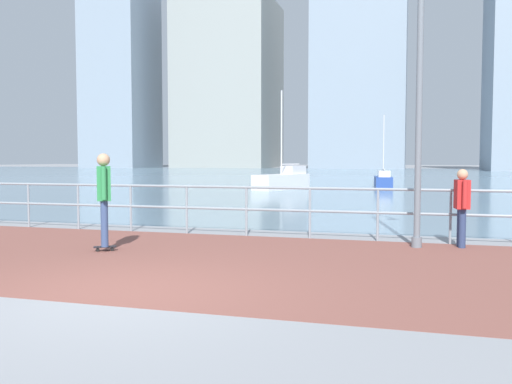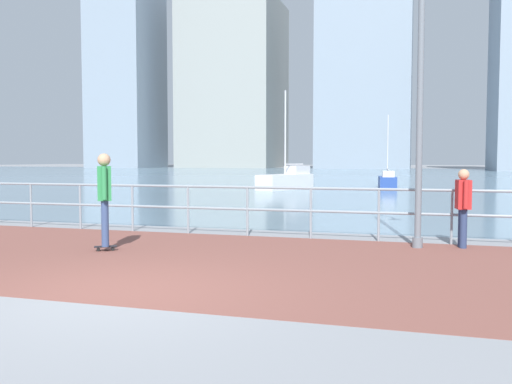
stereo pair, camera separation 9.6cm
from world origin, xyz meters
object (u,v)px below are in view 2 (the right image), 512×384
at_px(lamppost, 429,85).
at_px(bystander, 463,202).
at_px(sailboat_navy, 387,181).
at_px(sailboat_gray, 287,180).
at_px(skateboarder, 105,192).

xyz_separation_m(lamppost, bystander, (0.66, 0.31, -2.17)).
relative_size(lamppost, bystander, 3.68).
bearing_deg(sailboat_navy, sailboat_gray, -148.99).
height_order(lamppost, sailboat_navy, lamppost).
relative_size(lamppost, skateboarder, 3.08).
distance_m(skateboarder, sailboat_navy, 24.27).
bearing_deg(sailboat_gray, sailboat_navy, 31.01).
bearing_deg(skateboarder, bystander, 19.59).
height_order(lamppost, skateboarder, lamppost).
distance_m(skateboarder, bystander, 6.68).
xyz_separation_m(skateboarder, bystander, (6.29, 2.24, -0.21)).
height_order(skateboarder, sailboat_navy, sailboat_navy).
bearing_deg(sailboat_navy, skateboarder, -99.00).
relative_size(skateboarder, bystander, 1.19).
xyz_separation_m(skateboarder, sailboat_gray, (-1.49, 20.78, -0.56)).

